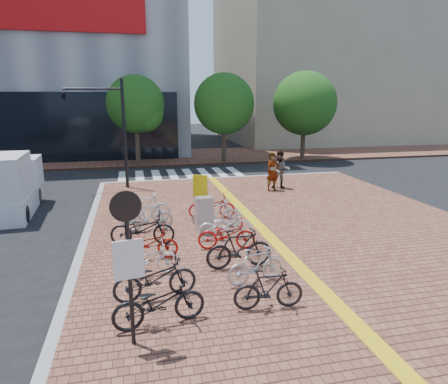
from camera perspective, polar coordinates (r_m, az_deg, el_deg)
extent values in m
plane|color=black|center=(11.34, -0.06, -11.02)|extent=(120.00, 120.00, 0.00)
cube|color=yellow|center=(8.04, 24.19, -22.31)|extent=(0.40, 34.00, 0.01)
cube|color=gray|center=(23.15, 0.61, 1.99)|extent=(14.00, 0.25, 0.15)
cube|color=brown|center=(31.48, -8.58, 4.92)|extent=(70.00, 8.00, 0.15)
cube|color=gray|center=(46.89, 13.56, 18.43)|extent=(20.00, 18.00, 18.00)
cube|color=silver|center=(24.52, -14.29, 2.05)|extent=(0.50, 4.00, 0.01)
cube|color=silver|center=(24.52, -11.95, 2.17)|extent=(0.50, 4.00, 0.01)
cube|color=silver|center=(24.55, -9.62, 2.29)|extent=(0.50, 4.00, 0.01)
cube|color=silver|center=(24.62, -7.29, 2.41)|extent=(0.50, 4.00, 0.01)
cube|color=silver|center=(24.73, -4.99, 2.52)|extent=(0.50, 4.00, 0.01)
cube|color=silver|center=(24.88, -2.70, 2.62)|extent=(0.50, 4.00, 0.01)
cube|color=silver|center=(25.08, -0.45, 2.72)|extent=(0.50, 4.00, 0.01)
cube|color=silver|center=(25.31, 1.76, 2.81)|extent=(0.50, 4.00, 0.01)
cylinder|color=#38281E|center=(27.75, -12.25, 6.48)|extent=(0.32, 0.32, 2.60)
sphere|color=#194714|center=(27.56, -12.54, 12.16)|extent=(3.80, 3.80, 3.80)
sphere|color=#194714|center=(27.29, -11.19, 10.95)|extent=(2.40, 2.40, 2.40)
cylinder|color=#38281E|center=(28.45, 0.00, 6.95)|extent=(0.32, 0.32, 2.60)
sphere|color=#194714|center=(28.27, 0.00, 12.50)|extent=(4.20, 4.20, 4.20)
sphere|color=#194714|center=(28.13, 1.35, 11.27)|extent=(2.40, 2.40, 2.40)
cylinder|color=#38281E|center=(30.35, 11.20, 7.11)|extent=(0.32, 0.32, 2.60)
sphere|color=#194714|center=(30.17, 11.45, 12.31)|extent=(4.60, 4.60, 4.60)
sphere|color=#194714|center=(30.17, 12.69, 11.10)|extent=(2.40, 2.40, 2.40)
imported|color=black|center=(8.47, -9.24, -15.30)|extent=(1.98, 0.94, 1.00)
imported|color=black|center=(9.47, -9.81, -12.03)|extent=(2.00, 0.92, 1.01)
imported|color=white|center=(10.68, -11.12, -9.40)|extent=(1.73, 0.67, 0.90)
imported|color=#A5130B|center=(11.72, -10.89, -7.22)|extent=(1.80, 0.81, 0.92)
imported|color=black|center=(12.77, -11.58, -5.17)|extent=(2.08, 0.98, 1.05)
imported|color=#A6A6AB|center=(14.06, -10.80, -3.44)|extent=(1.73, 0.58, 1.03)
imported|color=white|center=(14.87, -11.41, -2.24)|extent=(1.97, 0.64, 1.17)
imported|color=black|center=(9.00, 6.38, -13.60)|extent=(1.59, 0.55, 0.94)
imported|color=silver|center=(10.10, 4.60, -10.41)|extent=(1.61, 0.72, 0.94)
imported|color=black|center=(10.89, 2.17, -8.09)|extent=(1.85, 0.56, 1.10)
imported|color=#BB100D|center=(12.20, 0.37, -6.11)|extent=(1.83, 0.91, 0.92)
imported|color=white|center=(13.01, 0.15, -4.79)|extent=(1.80, 0.65, 0.94)
imported|color=#AAABAF|center=(14.15, -1.19, -3.12)|extent=(1.70, 0.52, 1.02)
imported|color=#AE0D0C|center=(15.23, -1.76, -2.07)|extent=(1.85, 0.88, 0.93)
imported|color=gray|center=(19.77, 6.96, 2.88)|extent=(0.78, 0.61, 1.88)
imported|color=#515567|center=(20.29, 8.11, 3.13)|extent=(1.07, 0.93, 1.89)
cube|color=#ADADB2|center=(13.63, -2.86, -3.27)|extent=(0.61, 0.48, 1.25)
cylinder|color=#B7B7BC|center=(14.11, -3.49, -1.42)|extent=(0.09, 0.09, 1.85)
cube|color=yellow|center=(13.93, -3.49, 0.77)|extent=(0.50, 0.22, 0.82)
cylinder|color=black|center=(7.55, -13.34, -10.95)|extent=(0.09, 0.09, 2.96)
cylinder|color=black|center=(7.08, -13.89, -2.00)|extent=(0.55, 0.15, 0.55)
cube|color=silver|center=(7.40, -13.45, -9.39)|extent=(0.54, 0.15, 0.74)
cylinder|color=black|center=(20.67, -14.01, 7.97)|extent=(0.16, 0.16, 5.39)
cylinder|color=black|center=(20.66, -18.22, 13.82)|extent=(2.70, 0.11, 0.11)
imported|color=black|center=(20.81, -21.95, 12.78)|extent=(0.24, 1.12, 0.45)
cube|color=silver|center=(18.56, -28.28, -1.44)|extent=(2.09, 4.46, 0.87)
cube|color=silver|center=(19.55, -27.90, 2.50)|extent=(1.94, 1.94, 1.26)
cube|color=silver|center=(17.57, -29.22, 1.75)|extent=(2.09, 2.82, 1.74)
cylinder|color=black|center=(19.90, -25.06, -0.45)|extent=(0.25, 0.69, 0.68)
cylinder|color=black|center=(16.94, -26.56, -2.89)|extent=(0.25, 0.69, 0.68)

